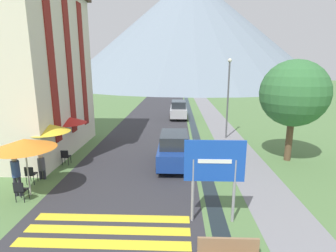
{
  "coord_description": "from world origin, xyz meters",
  "views": [
    {
      "loc": [
        -0.23,
        -3.55,
        5.26
      ],
      "look_at": [
        -0.73,
        10.0,
        2.17
      ],
      "focal_mm": 28.0,
      "sensor_mm": 36.0,
      "label": 1
    }
  ],
  "objects_px": {
    "cafe_umbrella_rear_red": "(67,120)",
    "streetlamp": "(228,92)",
    "tree_by_path": "(294,94)",
    "hotel_building": "(22,59)",
    "cafe_chair_near_right": "(30,173)",
    "cafe_chair_far_left": "(65,156)",
    "cafe_umbrella_front_orange": "(24,144)",
    "parked_car_near": "(174,149)",
    "road_sign": "(214,168)",
    "person_standing_terrace": "(16,173)",
    "person_seated_far": "(41,165)",
    "cafe_umbrella_middle_yellow": "(48,128)",
    "parked_car_far": "(179,110)",
    "cafe_chair_nearest": "(20,190)"
  },
  "relations": [
    {
      "from": "road_sign",
      "to": "cafe_chair_near_right",
      "type": "bearing_deg",
      "value": 161.28
    },
    {
      "from": "streetlamp",
      "to": "cafe_umbrella_front_orange",
      "type": "bearing_deg",
      "value": -136.01
    },
    {
      "from": "tree_by_path",
      "to": "cafe_chair_far_left",
      "type": "bearing_deg",
      "value": -174.39
    },
    {
      "from": "cafe_chair_near_right",
      "to": "road_sign",
      "type": "bearing_deg",
      "value": -5.02
    },
    {
      "from": "parked_car_near",
      "to": "streetlamp",
      "type": "bearing_deg",
      "value": 56.14
    },
    {
      "from": "cafe_umbrella_front_orange",
      "to": "parked_car_near",
      "type": "bearing_deg",
      "value": 32.02
    },
    {
      "from": "cafe_umbrella_front_orange",
      "to": "cafe_chair_far_left",
      "type": "bearing_deg",
      "value": 89.25
    },
    {
      "from": "person_seated_far",
      "to": "cafe_umbrella_middle_yellow",
      "type": "bearing_deg",
      "value": 94.01
    },
    {
      "from": "cafe_chair_near_right",
      "to": "parked_car_near",
      "type": "bearing_deg",
      "value": 35.91
    },
    {
      "from": "road_sign",
      "to": "streetlamp",
      "type": "distance_m",
      "value": 11.43
    },
    {
      "from": "road_sign",
      "to": "cafe_chair_far_left",
      "type": "relative_size",
      "value": 3.45
    },
    {
      "from": "road_sign",
      "to": "cafe_chair_near_right",
      "type": "xyz_separation_m",
      "value": [
        -7.91,
        2.68,
        -1.45
      ]
    },
    {
      "from": "cafe_umbrella_rear_red",
      "to": "road_sign",
      "type": "bearing_deg",
      "value": -41.0
    },
    {
      "from": "cafe_chair_near_right",
      "to": "cafe_chair_far_left",
      "type": "bearing_deg",
      "value": 89.69
    },
    {
      "from": "parked_car_far",
      "to": "cafe_chair_far_left",
      "type": "height_order",
      "value": "parked_car_far"
    },
    {
      "from": "cafe_umbrella_front_orange",
      "to": "person_standing_terrace",
      "type": "relative_size",
      "value": 1.41
    },
    {
      "from": "cafe_umbrella_middle_yellow",
      "to": "person_seated_far",
      "type": "bearing_deg",
      "value": -85.99
    },
    {
      "from": "person_seated_far",
      "to": "streetlamp",
      "type": "height_order",
      "value": "streetlamp"
    },
    {
      "from": "parked_car_far",
      "to": "parked_car_near",
      "type": "bearing_deg",
      "value": -91.17
    },
    {
      "from": "person_seated_far",
      "to": "cafe_umbrella_front_orange",
      "type": "bearing_deg",
      "value": -79.4
    },
    {
      "from": "road_sign",
      "to": "streetlamp",
      "type": "relative_size",
      "value": 0.5
    },
    {
      "from": "hotel_building",
      "to": "person_standing_terrace",
      "type": "distance_m",
      "value": 7.91
    },
    {
      "from": "road_sign",
      "to": "parked_car_near",
      "type": "bearing_deg",
      "value": 104.76
    },
    {
      "from": "road_sign",
      "to": "person_standing_terrace",
      "type": "bearing_deg",
      "value": 168.85
    },
    {
      "from": "person_seated_far",
      "to": "streetlamp",
      "type": "relative_size",
      "value": 0.22
    },
    {
      "from": "hotel_building",
      "to": "cafe_chair_nearest",
      "type": "height_order",
      "value": "hotel_building"
    },
    {
      "from": "streetlamp",
      "to": "tree_by_path",
      "type": "xyz_separation_m",
      "value": [
        2.64,
        -4.78,
        0.42
      ]
    },
    {
      "from": "cafe_chair_far_left",
      "to": "cafe_umbrella_rear_red",
      "type": "height_order",
      "value": "cafe_umbrella_rear_red"
    },
    {
      "from": "cafe_umbrella_middle_yellow",
      "to": "cafe_chair_far_left",
      "type": "bearing_deg",
      "value": 60.4
    },
    {
      "from": "parked_car_near",
      "to": "tree_by_path",
      "type": "bearing_deg",
      "value": 8.43
    },
    {
      "from": "parked_car_far",
      "to": "cafe_umbrella_rear_red",
      "type": "bearing_deg",
      "value": -119.69
    },
    {
      "from": "hotel_building",
      "to": "tree_by_path",
      "type": "distance_m",
      "value": 15.64
    },
    {
      "from": "cafe_chair_near_right",
      "to": "cafe_umbrella_middle_yellow",
      "type": "distance_m",
      "value": 2.4
    },
    {
      "from": "hotel_building",
      "to": "cafe_umbrella_rear_red",
      "type": "height_order",
      "value": "hotel_building"
    },
    {
      "from": "road_sign",
      "to": "cafe_umbrella_rear_red",
      "type": "relative_size",
      "value": 1.23
    },
    {
      "from": "person_standing_terrace",
      "to": "road_sign",
      "type": "bearing_deg",
      "value": -11.15
    },
    {
      "from": "cafe_chair_far_left",
      "to": "cafe_chair_nearest",
      "type": "distance_m",
      "value": 3.99
    },
    {
      "from": "cafe_umbrella_rear_red",
      "to": "tree_by_path",
      "type": "height_order",
      "value": "tree_by_path"
    },
    {
      "from": "parked_car_far",
      "to": "cafe_chair_near_right",
      "type": "height_order",
      "value": "parked_car_far"
    },
    {
      "from": "person_standing_terrace",
      "to": "tree_by_path",
      "type": "bearing_deg",
      "value": 20.25
    },
    {
      "from": "cafe_chair_far_left",
      "to": "cafe_chair_near_right",
      "type": "bearing_deg",
      "value": -108.26
    },
    {
      "from": "cafe_umbrella_rear_red",
      "to": "streetlamp",
      "type": "height_order",
      "value": "streetlamp"
    },
    {
      "from": "cafe_chair_near_right",
      "to": "streetlamp",
      "type": "distance_m",
      "value": 13.64
    },
    {
      "from": "cafe_chair_nearest",
      "to": "streetlamp",
      "type": "distance_m",
      "value": 14.34
    },
    {
      "from": "parked_car_near",
      "to": "person_standing_terrace",
      "type": "bearing_deg",
      "value": -149.34
    },
    {
      "from": "cafe_umbrella_middle_yellow",
      "to": "cafe_umbrella_rear_red",
      "type": "xyz_separation_m",
      "value": [
        -0.1,
        2.47,
        -0.08
      ]
    },
    {
      "from": "cafe_umbrella_rear_red",
      "to": "cafe_chair_far_left",
      "type": "bearing_deg",
      "value": -73.15
    },
    {
      "from": "hotel_building",
      "to": "cafe_chair_near_right",
      "type": "height_order",
      "value": "hotel_building"
    },
    {
      "from": "person_seated_far",
      "to": "cafe_chair_nearest",
      "type": "bearing_deg",
      "value": -83.9
    },
    {
      "from": "hotel_building",
      "to": "parked_car_near",
      "type": "bearing_deg",
      "value": -12.58
    }
  ]
}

